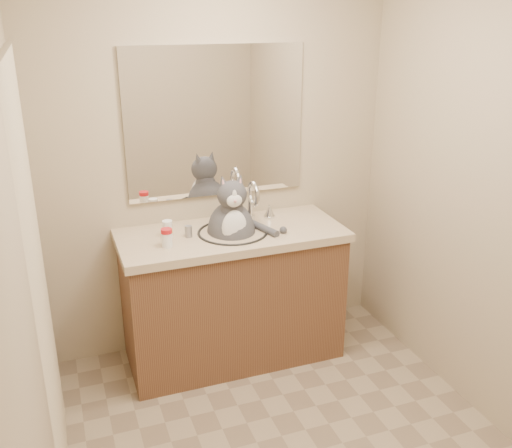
{
  "coord_description": "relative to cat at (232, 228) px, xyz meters",
  "views": [
    {
      "loc": [
        -0.95,
        -2.04,
        2.09
      ],
      "look_at": [
        0.04,
        0.65,
        1.0
      ],
      "focal_mm": 40.0,
      "sensor_mm": 36.0,
      "label": 1
    }
  ],
  "objects": [
    {
      "name": "pill_bottle_orange",
      "position": [
        -0.37,
        0.05,
        0.02
      ],
      "size": [
        0.06,
        0.06,
        0.1
      ],
      "rotation": [
        0.0,
        0.0,
        -0.02
      ],
      "color": "white",
      "rests_on": "vanity"
    },
    {
      "name": "cat",
      "position": [
        0.0,
        0.0,
        0.0
      ],
      "size": [
        0.4,
        0.36,
        0.57
      ],
      "rotation": [
        0.0,
        0.0,
        -0.12
      ],
      "color": "#404045",
      "rests_on": "vanity"
    },
    {
      "name": "grey_canister",
      "position": [
        -0.26,
        0.01,
        0.01
      ],
      "size": [
        0.05,
        0.05,
        0.07
      ],
      "rotation": [
        0.0,
        0.0,
        -0.33
      ],
      "color": "gray",
      "rests_on": "vanity"
    },
    {
      "name": "vanity",
      "position": [
        0.0,
        0.01,
        -0.43
      ],
      "size": [
        1.34,
        0.59,
        1.12
      ],
      "color": "brown",
      "rests_on": "ground"
    },
    {
      "name": "room",
      "position": [
        0.0,
        -0.96,
        0.33
      ],
      "size": [
        2.22,
        2.52,
        2.42
      ],
      "color": "gray",
      "rests_on": "ground"
    },
    {
      "name": "pill_bottle_redcap",
      "position": [
        -0.41,
        -0.09,
        0.03
      ],
      "size": [
        0.06,
        0.06,
        0.11
      ],
      "rotation": [
        0.0,
        0.0,
        0.02
      ],
      "color": "white",
      "rests_on": "vanity"
    },
    {
      "name": "shower_curtain",
      "position": [
        -1.05,
        -0.86,
        0.16
      ],
      "size": [
        0.02,
        1.3,
        1.93
      ],
      "color": "beige",
      "rests_on": "ground"
    },
    {
      "name": "mirror",
      "position": [
        0.0,
        0.28,
        0.58
      ],
      "size": [
        1.1,
        0.02,
        0.9
      ],
      "primitive_type": "cube",
      "color": "white",
      "rests_on": "room"
    }
  ]
}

